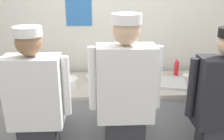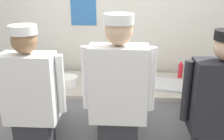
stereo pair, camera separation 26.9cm
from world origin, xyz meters
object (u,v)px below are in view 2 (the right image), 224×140
Objects in this scene: plate_stack_front at (67,81)px; ramekin_red_sauce at (201,83)px; sheet_tray at (166,84)px; chef_center at (118,108)px; squeeze_bottle_primary at (48,77)px; deli_cup at (217,84)px; ramekin_yellow_sauce at (134,89)px; ramekin_orange_sauce at (92,77)px; squeeze_bottle_secondary at (180,70)px; mixing_bowl_steel at (39,73)px; ramekin_green_sauce at (190,79)px; chefs_knife at (110,79)px; chef_near_left at (32,111)px; chef_far_right at (216,121)px.

ramekin_red_sauce is at bearing 3.25° from plate_stack_front.
ramekin_red_sauce is at bearing 4.45° from sheet_tray.
chef_center reaches higher than squeeze_bottle_primary.
ramekin_yellow_sauce is at bearing -172.60° from deli_cup.
plate_stack_front is at bearing -140.59° from ramekin_orange_sauce.
ramekin_orange_sauce is (0.44, 0.20, -0.07)m from squeeze_bottle_primary.
plate_stack_front is 1.28m from squeeze_bottle_secondary.
mixing_bowl_steel reaches higher than ramekin_green_sauce.
plate_stack_front is 0.48m from chefs_knife.
ramekin_orange_sauce is at bearing 147.04° from ramekin_yellow_sauce.
ramekin_red_sauce is (0.18, -0.22, -0.07)m from squeeze_bottle_secondary.
chef_near_left is 0.77m from chef_center.
sheet_tray is 0.33m from squeeze_bottle_secondary.
ramekin_green_sauce reaches higher than chefs_knife.
ramekin_red_sauce is (1.80, -0.10, -0.04)m from mixing_bowl_steel.
chef_far_right is at bearing -106.96° from deli_cup.
deli_cup reaches higher than plate_stack_front.
chef_far_right reaches higher than ramekin_red_sauce.
deli_cup is at bearing 16.27° from chef_near_left.
squeeze_bottle_primary is at bearing -167.95° from squeeze_bottle_secondary.
sheet_tray is 4.45× the size of ramekin_green_sauce.
deli_cup is (1.32, -0.20, 0.03)m from ramekin_orange_sauce.
sheet_tray is at bearing 49.47° from chef_center.
squeeze_bottle_primary reaches higher than plate_stack_front.
deli_cup is 1.14m from chefs_knife.
deli_cup reaches higher than chefs_knife.
squeeze_bottle_secondary is at bearing 37.50° from ramekin_yellow_sauce.
squeeze_bottle_primary is 0.49m from ramekin_orange_sauce.
ramekin_red_sauce is (0.87, 0.60, 0.01)m from chef_center.
chef_near_left is 0.95m from chefs_knife.
chef_center is 17.68× the size of ramekin_green_sauce.
plate_stack_front is 0.63× the size of mixing_bowl_steel.
chef_center reaches higher than plate_stack_front.
chef_center reaches higher than ramekin_red_sauce.
chefs_knife is (-0.12, 0.70, -0.01)m from chef_center.
chef_near_left is at bearing -155.80° from sheet_tray.
ramekin_orange_sauce is 1.33m from deli_cup.
squeeze_bottle_primary is 0.70× the size of chefs_knife.
ramekin_red_sauce is at bearing 19.94° from chef_near_left.
ramekin_green_sauce is at bearing 25.89° from ramekin_yellow_sauce.
ramekin_red_sauce is at bearing 34.66° from chef_center.
chef_center is 18.66× the size of ramekin_yellow_sauce.
mixing_bowl_steel reaches higher than ramekin_orange_sauce.
chefs_knife is at bearing 0.03° from mixing_bowl_steel.
deli_cup is at bearing -41.85° from ramekin_green_sauce.
mixing_bowl_steel is 1.12m from ramekin_yellow_sauce.
chef_far_right is 17.85× the size of ramekin_red_sauce.
chef_far_right is 8.42× the size of squeeze_bottle_primary.
plate_stack_front is at bearing -166.33° from squeeze_bottle_secondary.
chefs_knife is at bearing 16.52° from squeeze_bottle_primary.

